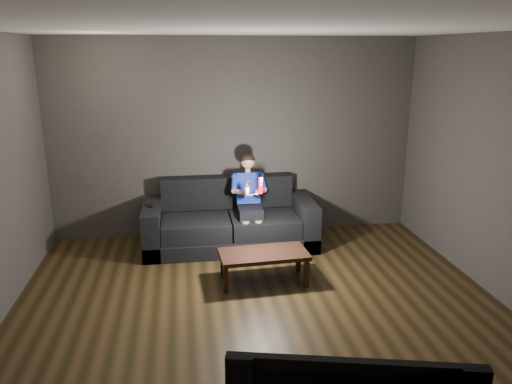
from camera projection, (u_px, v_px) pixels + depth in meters
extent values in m
plane|color=black|center=(264.00, 321.00, 4.82)|extent=(5.00, 5.00, 0.00)
cube|color=#3C3835|center=(235.00, 138.00, 6.82)|extent=(5.00, 0.04, 2.70)
cube|color=#3C3835|center=(361.00, 345.00, 2.07)|extent=(5.00, 0.04, 2.70)
cube|color=silver|center=(265.00, 27.00, 4.07)|extent=(5.00, 5.00, 0.02)
cube|color=black|center=(230.00, 239.00, 6.64)|extent=(2.23, 0.96, 0.19)
cube|color=black|center=(196.00, 228.00, 6.42)|extent=(0.87, 0.68, 0.23)
cube|color=black|center=(264.00, 225.00, 6.54)|extent=(0.87, 0.68, 0.23)
cube|color=black|center=(227.00, 192.00, 6.84)|extent=(1.78, 0.22, 0.44)
cube|color=black|center=(153.00, 228.00, 6.44)|extent=(0.22, 0.96, 0.61)
cube|color=black|center=(304.00, 220.00, 6.72)|extent=(0.22, 0.96, 0.61)
cube|color=black|center=(250.00, 212.00, 6.45)|extent=(0.31, 0.39, 0.14)
cube|color=navy|center=(248.00, 188.00, 6.56)|extent=(0.31, 0.22, 0.43)
cube|color=#FEAE0D|center=(249.00, 185.00, 6.46)|extent=(0.09, 0.09, 0.10)
cube|color=red|center=(249.00, 185.00, 6.46)|extent=(0.06, 0.06, 0.07)
cylinder|color=tan|center=(248.00, 170.00, 6.50)|extent=(0.07, 0.07, 0.06)
sphere|color=tan|center=(248.00, 161.00, 6.47)|extent=(0.18, 0.18, 0.18)
ellipsoid|color=black|center=(248.00, 160.00, 6.47)|extent=(0.19, 0.19, 0.17)
cylinder|color=navy|center=(234.00, 184.00, 6.45)|extent=(0.08, 0.23, 0.20)
cylinder|color=navy|center=(263.00, 183.00, 6.51)|extent=(0.08, 0.23, 0.20)
cylinder|color=tan|center=(240.00, 190.00, 6.32)|extent=(0.14, 0.24, 0.11)
cylinder|color=tan|center=(261.00, 190.00, 6.36)|extent=(0.14, 0.24, 0.11)
sphere|color=tan|center=(245.00, 193.00, 6.24)|extent=(0.09, 0.09, 0.09)
sphere|color=tan|center=(258.00, 193.00, 6.26)|extent=(0.09, 0.09, 0.09)
cylinder|color=tan|center=(246.00, 234.00, 6.30)|extent=(0.09, 0.09, 0.35)
cylinder|color=tan|center=(259.00, 234.00, 6.33)|extent=(0.09, 0.09, 0.35)
cube|color=red|center=(261.00, 186.00, 6.01)|extent=(0.06, 0.08, 0.21)
cube|color=maroon|center=(261.00, 181.00, 5.97)|extent=(0.03, 0.02, 0.03)
cylinder|color=white|center=(261.00, 187.00, 5.99)|extent=(0.02, 0.01, 0.02)
ellipsoid|color=white|center=(247.00, 190.00, 6.01)|extent=(0.06, 0.09, 0.14)
cylinder|color=black|center=(248.00, 186.00, 5.96)|extent=(0.03, 0.01, 0.02)
cube|color=black|center=(151.00, 206.00, 6.30)|extent=(0.05, 0.14, 0.03)
cube|color=black|center=(151.00, 204.00, 6.34)|extent=(0.02, 0.02, 0.00)
cube|color=black|center=(264.00, 254.00, 5.54)|extent=(1.00, 0.55, 0.04)
cube|color=black|center=(226.00, 279.00, 5.34)|extent=(0.05, 0.05, 0.31)
cube|color=black|center=(306.00, 274.00, 5.46)|extent=(0.05, 0.05, 0.31)
cube|color=black|center=(223.00, 264.00, 5.72)|extent=(0.05, 0.05, 0.31)
cube|color=black|center=(298.00, 259.00, 5.84)|extent=(0.05, 0.05, 0.31)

